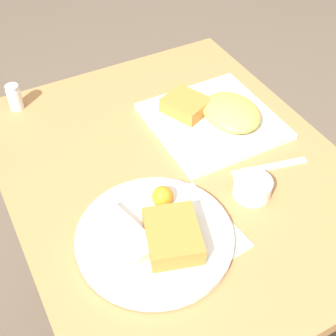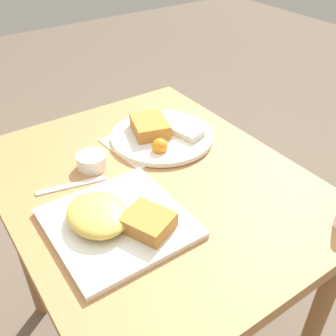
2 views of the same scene
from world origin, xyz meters
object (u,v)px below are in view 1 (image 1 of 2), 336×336
Objects in this scene: plate_oval_far at (157,235)px; plate_square_near at (216,115)px; sauce_ramekin at (252,187)px; salt_shaker at (15,99)px; butter_knife at (269,167)px.

plate_square_near is at bearing -49.34° from plate_oval_far.
plate_square_near is 0.38m from plate_oval_far.
sauce_ramekin is 1.19× the size of salt_shaker.
plate_square_near is 1.64× the size of butter_knife.
salt_shaker reaches higher than sauce_ramekin.
sauce_ramekin is 0.63m from salt_shaker.
butter_knife is (-0.47, -0.43, -0.03)m from salt_shaker.
plate_oval_far is at bearing 130.66° from plate_square_near.
plate_oval_far is 0.55m from salt_shaker.
plate_oval_far is at bearing -166.80° from salt_shaker.
salt_shaker is at bearing 34.35° from sauce_ramekin.
plate_square_near reaches higher than plate_oval_far.
butter_knife is (0.05, -0.08, -0.02)m from sauce_ramekin.
sauce_ramekin is at bearing 165.94° from plate_square_near.
plate_oval_far reaches higher than butter_knife.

